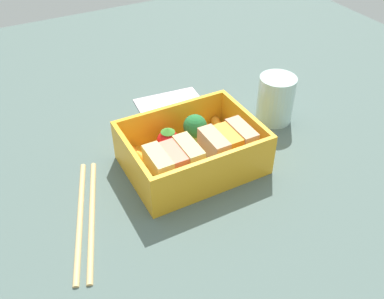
# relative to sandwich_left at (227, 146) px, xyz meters

# --- Properties ---
(ground_plane) EXTENTS (1.20, 1.20, 0.02)m
(ground_plane) POSITION_rel_sandwich_left_xyz_m (0.04, -0.02, -0.05)
(ground_plane) COLOR #495C57
(bento_tray) EXTENTS (0.17, 0.13, 0.01)m
(bento_tray) POSITION_rel_sandwich_left_xyz_m (0.04, -0.02, -0.03)
(bento_tray) COLOR gold
(bento_tray) RESTS_ON ground_plane
(bento_rim) EXTENTS (0.17, 0.13, 0.05)m
(bento_rim) POSITION_rel_sandwich_left_xyz_m (0.04, -0.02, 0.00)
(bento_rim) COLOR gold
(bento_rim) RESTS_ON bento_tray
(sandwich_left) EXTENTS (0.06, 0.05, 0.05)m
(sandwich_left) POSITION_rel_sandwich_left_xyz_m (0.00, 0.00, 0.00)
(sandwich_left) COLOR tan
(sandwich_left) RESTS_ON bento_tray
(sandwich_center_left) EXTENTS (0.06, 0.05, 0.05)m
(sandwich_center_left) POSITION_rel_sandwich_left_xyz_m (0.08, 0.00, 0.00)
(sandwich_center_left) COLOR #D2C27B
(sandwich_center_left) RESTS_ON bento_tray
(carrot_stick_left) EXTENTS (0.03, 0.05, 0.01)m
(carrot_stick_left) POSITION_rel_sandwich_left_xyz_m (-0.02, -0.05, -0.02)
(carrot_stick_left) COLOR orange
(carrot_stick_left) RESTS_ON bento_tray
(broccoli_floret) EXTENTS (0.03, 0.03, 0.04)m
(broccoli_floret) POSITION_rel_sandwich_left_xyz_m (0.02, -0.05, 0.00)
(broccoli_floret) COLOR #90BD71
(broccoli_floret) RESTS_ON bento_tray
(strawberry_far_left) EXTENTS (0.03, 0.03, 0.04)m
(strawberry_far_left) POSITION_rel_sandwich_left_xyz_m (0.06, -0.05, -0.01)
(strawberry_far_left) COLOR red
(strawberry_far_left) RESTS_ON bento_tray
(carrot_stick_far_left) EXTENTS (0.02, 0.05, 0.01)m
(carrot_stick_far_left) POSITION_rel_sandwich_left_xyz_m (0.10, -0.05, -0.02)
(carrot_stick_far_left) COLOR orange
(carrot_stick_far_left) RESTS_ON bento_tray
(chopstick_pair) EXTENTS (0.08, 0.19, 0.01)m
(chopstick_pair) POSITION_rel_sandwich_left_xyz_m (0.19, -0.00, -0.03)
(chopstick_pair) COLOR tan
(chopstick_pair) RESTS_ON ground_plane
(drinking_glass) EXTENTS (0.05, 0.05, 0.07)m
(drinking_glass) POSITION_rel_sandwich_left_xyz_m (-0.12, -0.06, 0.00)
(drinking_glass) COLOR silver
(drinking_glass) RESTS_ON ground_plane
(folded_napkin) EXTENTS (0.11, 0.10, 0.00)m
(folded_napkin) POSITION_rel_sandwich_left_xyz_m (-0.00, -0.16, -0.03)
(folded_napkin) COLOR silver
(folded_napkin) RESTS_ON ground_plane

